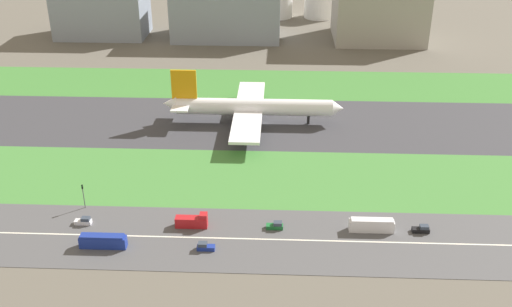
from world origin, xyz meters
TOP-DOWN VIEW (x-y plane):
  - ground_plane at (0.00, 0.00)m, footprint 800.00×800.00m
  - runway at (0.00, 0.00)m, footprint 280.00×46.00m
  - grass_median_north at (0.00, 41.00)m, footprint 280.00×36.00m
  - grass_median_south at (0.00, -41.00)m, footprint 280.00×36.00m
  - highway at (0.00, -73.00)m, footprint 280.00×28.00m
  - highway_centerline at (0.00, -73.00)m, footprint 266.00×0.50m
  - airliner at (-5.35, 0.00)m, footprint 65.00×56.00m
  - car_4 at (4.96, -68.00)m, footprint 4.40×1.80m
  - truck_1 at (-16.75, -68.00)m, footprint 8.40×2.50m
  - car_1 at (-12.27, -78.00)m, footprint 4.40×1.80m
  - bus_1 at (29.77, -68.00)m, footprint 11.60×2.50m
  - car_0 at (42.69, -68.00)m, footprint 4.40×1.80m
  - car_3 at (-45.63, -68.00)m, footprint 4.40×1.80m
  - bus_0 at (-37.64, -78.00)m, footprint 11.60×2.50m
  - traffic_light at (-47.75, -60.01)m, footprint 0.36×0.50m
  - terminal_building at (-90.00, 114.00)m, footprint 46.82×28.81m
  - hangar_building at (-23.31, 114.00)m, footprint 56.08×34.16m
  - office_tower at (56.10, 114.00)m, footprint 45.84×39.78m
  - fuel_tank_west at (-29.85, 159.00)m, footprint 23.36×23.36m
  - fuel_tank_centre at (2.50, 159.00)m, footprint 18.95×18.95m
  - fuel_tank_east at (28.59, 159.00)m, footprint 19.14×19.14m

SIDE VIEW (x-z plane):
  - ground_plane at x=0.00m, z-range 0.00..0.00m
  - runway at x=0.00m, z-range 0.00..0.10m
  - grass_median_north at x=0.00m, z-range 0.00..0.10m
  - grass_median_south at x=0.00m, z-range 0.00..0.10m
  - highway at x=0.00m, z-range 0.00..0.10m
  - highway_centerline at x=0.00m, z-range 0.10..0.11m
  - car_4 at x=4.96m, z-range -0.08..1.92m
  - car_1 at x=-12.27m, z-range -0.08..1.92m
  - car_0 at x=42.69m, z-range -0.08..1.92m
  - car_3 at x=-45.63m, z-range -0.08..1.92m
  - truck_1 at x=-16.75m, z-range -0.33..3.67m
  - bus_1 at x=29.77m, z-range 0.07..3.57m
  - bus_0 at x=-37.64m, z-range 0.07..3.57m
  - traffic_light at x=-47.75m, z-range 0.69..7.89m
  - airliner at x=-5.35m, z-range -3.62..16.08m
  - fuel_tank_west at x=-29.85m, z-range 0.00..13.03m
  - fuel_tank_centre at x=2.50m, z-range 0.00..17.22m
  - fuel_tank_east at x=28.59m, z-range 0.00..17.42m
  - terminal_building at x=-90.00m, z-range 0.00..24.13m
  - hangar_building at x=-23.31m, z-range 0.00..27.24m
  - office_tower at x=56.10m, z-range 0.00..33.87m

